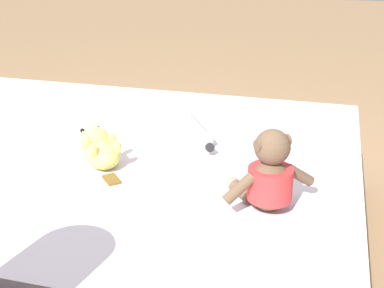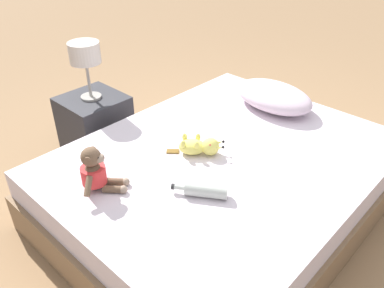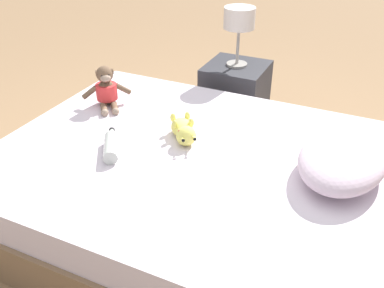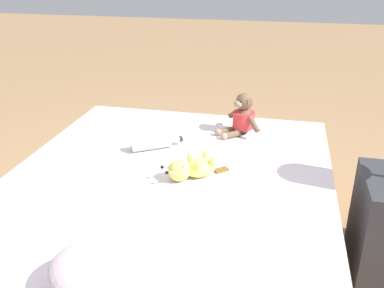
{
  "view_description": "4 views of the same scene",
  "coord_description": "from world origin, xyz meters",
  "px_view_note": "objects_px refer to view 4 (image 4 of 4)",
  "views": [
    {
      "loc": [
        -1.53,
        -0.8,
        1.1
      ],
      "look_at": [
        -0.09,
        -0.41,
        0.48
      ],
      "focal_mm": 48.37,
      "sensor_mm": 36.0,
      "label": 1
    },
    {
      "loc": [
        1.12,
        -1.46,
        1.62
      ],
      "look_at": [
        -0.14,
        -0.12,
        0.46
      ],
      "focal_mm": 36.64,
      "sensor_mm": 36.0,
      "label": 2
    },
    {
      "loc": [
        1.57,
        0.74,
        1.5
      ],
      "look_at": [
        0.0,
        0.0,
        0.45
      ],
      "focal_mm": 40.05,
      "sensor_mm": 36.0,
      "label": 3
    },
    {
      "loc": [
        -0.47,
        1.56,
        1.32
      ],
      "look_at": [
        -0.05,
        -0.35,
        0.45
      ],
      "focal_mm": 39.78,
      "sensor_mm": 36.0,
      "label": 4
    }
  ],
  "objects_px": {
    "pillow": "(140,280)",
    "glass_bottle": "(152,143)",
    "bed": "(165,223)",
    "plush_monkey": "(242,117)",
    "plush_yellow_creature": "(191,168)"
  },
  "relations": [
    {
      "from": "pillow",
      "to": "plush_monkey",
      "type": "height_order",
      "value": "plush_monkey"
    },
    {
      "from": "bed",
      "to": "plush_yellow_creature",
      "type": "relative_size",
      "value": 6.58
    },
    {
      "from": "glass_bottle",
      "to": "plush_yellow_creature",
      "type": "bearing_deg",
      "value": 136.12
    },
    {
      "from": "bed",
      "to": "pillow",
      "type": "xyz_separation_m",
      "value": [
        -0.13,
        0.67,
        0.28
      ]
    },
    {
      "from": "bed",
      "to": "plush_monkey",
      "type": "distance_m",
      "value": 0.78
    },
    {
      "from": "plush_monkey",
      "to": "glass_bottle",
      "type": "distance_m",
      "value": 0.54
    },
    {
      "from": "plush_monkey",
      "to": "bed",
      "type": "bearing_deg",
      "value": 68.23
    },
    {
      "from": "pillow",
      "to": "plush_yellow_creature",
      "type": "bearing_deg",
      "value": -88.37
    },
    {
      "from": "glass_bottle",
      "to": "pillow",
      "type": "bearing_deg",
      "value": 105.74
    },
    {
      "from": "pillow",
      "to": "glass_bottle",
      "type": "relative_size",
      "value": 2.34
    },
    {
      "from": "pillow",
      "to": "glass_bottle",
      "type": "distance_m",
      "value": 1.06
    },
    {
      "from": "pillow",
      "to": "plush_yellow_creature",
      "type": "height_order",
      "value": "pillow"
    },
    {
      "from": "bed",
      "to": "glass_bottle",
      "type": "xyz_separation_m",
      "value": [
        0.16,
        -0.35,
        0.23
      ]
    },
    {
      "from": "plush_yellow_creature",
      "to": "plush_monkey",
      "type": "bearing_deg",
      "value": -105.81
    },
    {
      "from": "plush_monkey",
      "to": "glass_bottle",
      "type": "bearing_deg",
      "value": 36.49
    }
  ]
}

